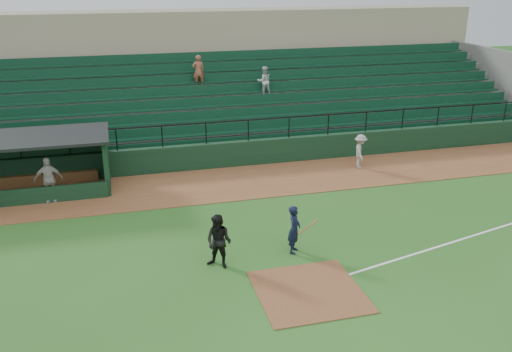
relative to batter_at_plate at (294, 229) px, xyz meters
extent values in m
plane|color=#275C1D|center=(-0.34, -1.41, -0.82)|extent=(90.00, 90.00, 0.00)
cube|color=brown|center=(-0.34, 6.59, -0.80)|extent=(40.00, 4.00, 0.03)
cube|color=brown|center=(-0.34, -2.41, -0.80)|extent=(3.00, 3.00, 0.03)
cube|color=white|center=(7.66, -0.21, -0.81)|extent=(17.49, 4.44, 0.01)
cube|color=black|center=(-0.34, 8.79, -0.22)|extent=(36.00, 0.35, 1.20)
cylinder|color=black|center=(-0.34, 8.79, 1.38)|extent=(36.00, 0.06, 0.06)
cube|color=#63625E|center=(-0.34, 13.69, 0.98)|extent=(36.00, 9.00, 3.60)
cube|color=#0F3924|center=(-0.34, 13.19, 1.43)|extent=(34.56, 8.00, 4.05)
cube|color=#63625E|center=(17.66, 13.74, 1.28)|extent=(0.35, 9.50, 4.20)
cube|color=#9C9071|center=(-0.34, 20.19, 2.38)|extent=(38.00, 3.00, 6.40)
cube|color=#63625E|center=(-0.34, 18.19, 2.88)|extent=(36.00, 2.00, 0.20)
imported|color=silver|center=(2.74, 13.49, 2.23)|extent=(0.78, 0.60, 1.60)
imported|color=#9D5139|center=(-0.70, 14.49, 2.75)|extent=(0.64, 0.42, 1.75)
cube|color=black|center=(-10.09, 8.99, 0.33)|extent=(8.50, 0.20, 2.30)
cube|color=black|center=(-5.84, 7.69, 0.33)|extent=(0.20, 2.60, 2.30)
cube|color=olive|center=(-10.09, 8.59, -0.57)|extent=(7.65, 0.40, 0.50)
imported|color=black|center=(0.00, 0.00, 0.00)|extent=(0.63, 0.71, 1.64)
cylinder|color=olive|center=(0.40, -0.20, 0.13)|extent=(0.79, 0.34, 0.35)
imported|color=black|center=(-2.56, -0.34, 0.06)|extent=(1.08, 1.04, 1.75)
imported|color=#9E9894|center=(5.58, 7.00, 0.01)|extent=(0.89, 1.16, 1.59)
imported|color=#A7A29C|center=(-8.08, 6.45, 0.13)|extent=(1.10, 0.51, 1.85)
camera|label=1|loc=(-5.31, -15.23, 7.88)|focal=38.52mm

